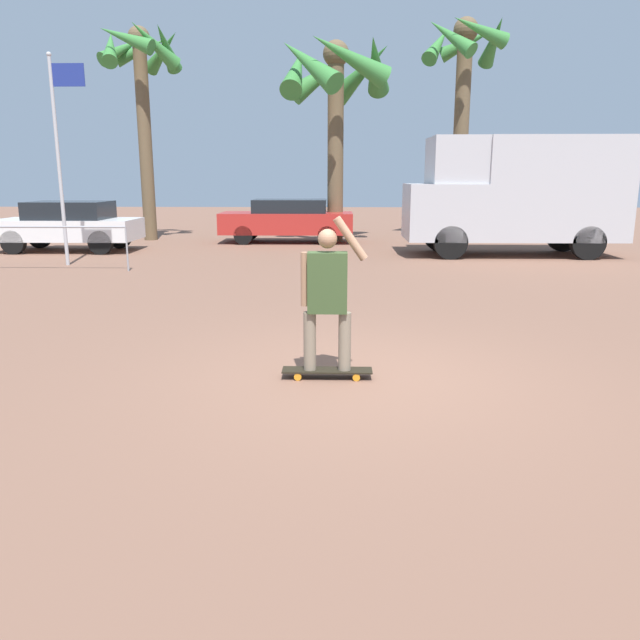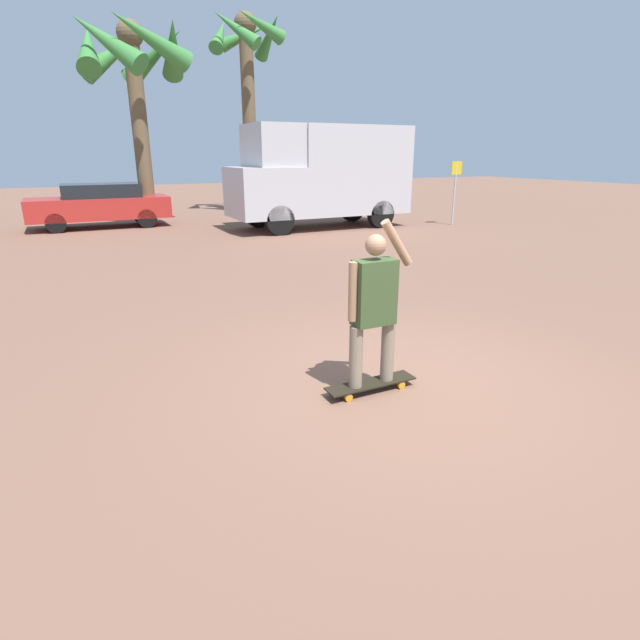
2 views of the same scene
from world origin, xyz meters
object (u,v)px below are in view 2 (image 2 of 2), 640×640
person_skateboarder (374,302)px  palm_tree_center_background (133,61)px  camper_van (323,173)px  parked_car_red (100,204)px  skateboard (371,384)px  street_sign (455,184)px  palm_tree_near_van (247,65)px

person_skateboarder → palm_tree_center_background: 15.81m
camper_van → parked_car_red: camper_van is taller
skateboard → street_sign: size_ratio=0.47×
skateboard → street_sign: (9.60, 9.91, 1.32)m
skateboard → person_skateboarder: bearing=180.0°
camper_van → palm_tree_center_background: (-5.18, 3.78, 3.54)m
camper_van → palm_tree_near_van: size_ratio=0.78×
camper_van → skateboard: bearing=-114.5°
palm_tree_center_background → street_sign: palm_tree_center_background is taller
person_skateboarder → street_sign: size_ratio=0.79×
parked_car_red → street_sign: size_ratio=2.07×
skateboard → person_skateboarder: 0.91m
camper_van → parked_car_red: (-6.80, 3.35, -1.02)m
parked_car_red → palm_tree_near_van: bearing=17.7°
skateboard → parked_car_red: bearing=96.2°
parked_car_red → street_sign: (11.20, -4.86, 0.63)m
skateboard → camper_van: size_ratio=0.17×
palm_tree_near_van → person_skateboarder: bearing=-105.1°
skateboard → person_skateboarder: size_ratio=0.59×
street_sign → palm_tree_near_van: bearing=126.6°
palm_tree_center_background → parked_car_red: bearing=-165.3°
skateboard → street_sign: street_sign is taller
skateboard → palm_tree_center_background: (0.03, 15.20, 5.25)m
parked_car_red → camper_van: bearing=-26.2°
person_skateboarder → palm_tree_near_van: 17.97m
palm_tree_near_van → skateboard: bearing=-105.1°
person_skateboarder → street_sign: (9.60, 9.91, 0.41)m
parked_car_red → skateboard: bearing=-83.8°
parked_car_red → palm_tree_near_van: palm_tree_near_van is taller
camper_van → palm_tree_center_background: 7.32m
person_skateboarder → parked_car_red: 14.86m
person_skateboarder → palm_tree_near_van: bearing=74.9°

